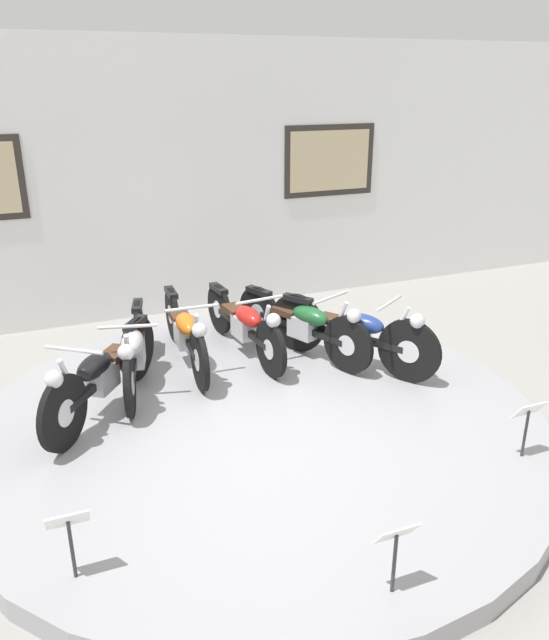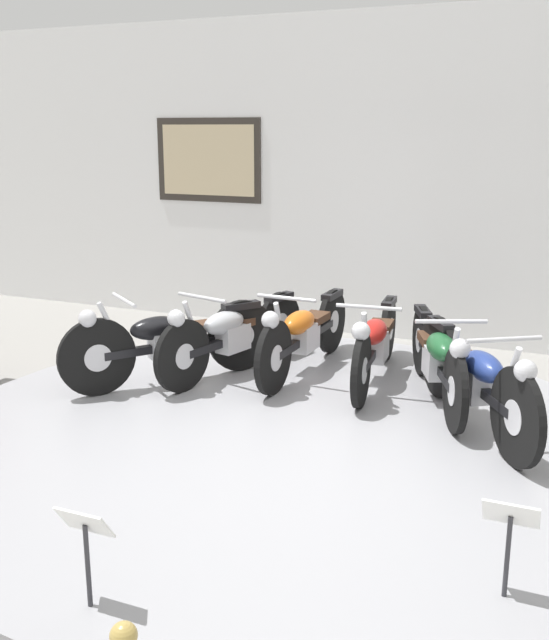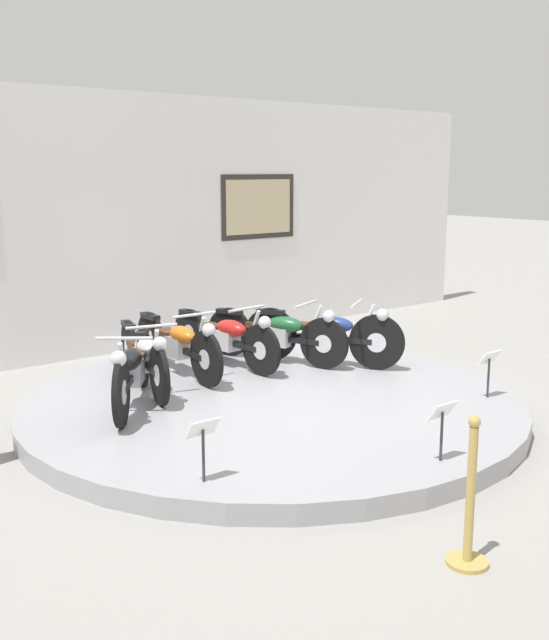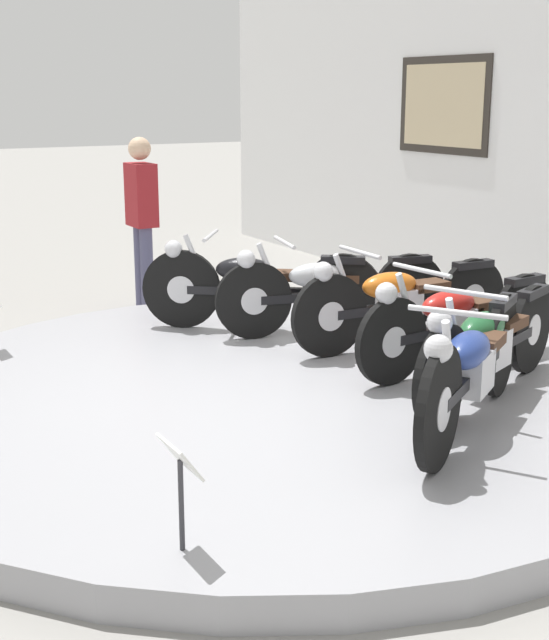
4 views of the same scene
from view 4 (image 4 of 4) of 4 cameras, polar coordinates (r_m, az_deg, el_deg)
ground_plane at (r=6.16m, az=-0.30°, el=-5.76°), size 60.00×60.00×0.00m
display_platform at (r=6.12m, az=-0.30°, el=-4.96°), size 5.28×5.28×0.18m
motorcycle_black at (r=7.39m, az=-1.18°, el=2.34°), size 1.25×1.64×0.81m
motorcycle_silver at (r=7.30m, az=3.47°, el=2.07°), size 0.64×1.93×0.79m
motorcycle_orange at (r=6.98m, az=8.00°, el=1.39°), size 0.54×1.98×0.79m
motorcycle_red at (r=6.48m, az=11.61°, el=0.12°), size 0.54×1.95×0.78m
motorcycle_green at (r=5.88m, az=13.50°, el=-1.38°), size 0.83×1.84×0.79m
motorcycle_blue at (r=5.30m, az=12.52°, el=-2.82°), size 1.15×1.73×0.81m
info_placard_front_right at (r=3.87m, az=-6.05°, el=-9.63°), size 0.26×0.11×0.51m
visitor_standing at (r=8.98m, az=-8.49°, el=6.84°), size 0.36×0.22×1.70m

